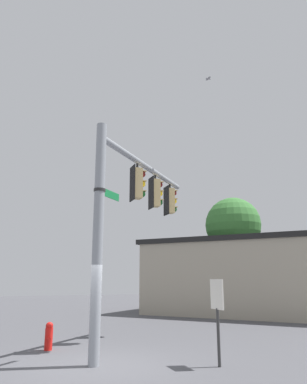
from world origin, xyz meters
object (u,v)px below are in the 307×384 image
object	(u,v)px
traffic_light_mid_inner	(156,193)
historical_marker	(217,308)
street_name_sign	(105,192)
traffic_light_nearest_pole	(138,183)
bird_flying	(208,79)
fire_hydrant	(49,336)
traffic_light_mid_outer	(170,201)

from	to	relation	value
traffic_light_mid_inner	historical_marker	xyz separation A→B (m)	(4.00, 0.16, -3.91)
street_name_sign	traffic_light_nearest_pole	bearing A→B (deg)	135.25
bird_flying	fire_hydrant	distance (m)	11.23
bird_flying	historical_marker	size ratio (longest dim) A/B	0.17
traffic_light_nearest_pole	fire_hydrant	xyz separation A→B (m)	(-0.88, -2.55, -4.90)
traffic_light_nearest_pole	street_name_sign	distance (m)	2.25
traffic_light_nearest_pole	historical_marker	size ratio (longest dim) A/B	0.62
bird_flying	street_name_sign	bearing A→B (deg)	-68.73
bird_flying	fire_hydrant	bearing A→B (deg)	-96.12
traffic_light_nearest_pole	bird_flying	world-z (taller)	bird_flying
street_name_sign	bird_flying	bearing A→B (deg)	111.27
traffic_light_nearest_pole	traffic_light_mid_inner	bearing A→B (deg)	135.66
fire_hydrant	bird_flying	bearing A→B (deg)	83.88
street_name_sign	bird_flying	distance (m)	7.41
street_name_sign	fire_hydrant	distance (m)	4.89
traffic_light_mid_outer	fire_hydrant	xyz separation A→B (m)	(1.36, -4.75, -4.90)
traffic_light_mid_inner	traffic_light_mid_outer	world-z (taller)	same
bird_flying	traffic_light_mid_outer	bearing A→B (deg)	-155.73
bird_flying	fire_hydrant	world-z (taller)	bird_flying
traffic_light_mid_outer	bird_flying	world-z (taller)	bird_flying
fire_hydrant	historical_marker	xyz separation A→B (m)	(3.75, 3.80, 0.99)
traffic_light_nearest_pole	traffic_light_mid_outer	xyz separation A→B (m)	(-2.24, 2.19, 0.00)
fire_hydrant	traffic_light_nearest_pole	bearing A→B (deg)	71.02
bird_flying	traffic_light_nearest_pole	bearing A→B (deg)	-84.91
traffic_light_mid_inner	street_name_sign	bearing A→B (deg)	-44.58
traffic_light_nearest_pole	bird_flying	size ratio (longest dim) A/B	3.64
traffic_light_mid_outer	historical_marker	distance (m)	6.51
traffic_light_nearest_pole	bird_flying	xyz separation A→B (m)	(-0.27, 3.08, 4.79)
traffic_light_mid_inner	historical_marker	distance (m)	5.60
bird_flying	historical_marker	world-z (taller)	bird_flying
street_name_sign	historical_marker	world-z (taller)	street_name_sign
historical_marker	traffic_light_mid_inner	bearing A→B (deg)	-177.77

